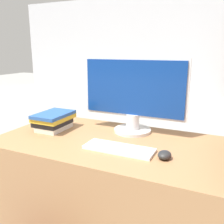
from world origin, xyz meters
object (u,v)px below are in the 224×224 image
keyboard (119,149)px  book_stack (53,120)px  mouse (165,155)px  monitor (133,95)px

keyboard → book_stack: (-0.53, 0.14, 0.05)m
keyboard → mouse: size_ratio=4.52×
book_stack → monitor: bearing=19.4°
mouse → book_stack: 0.79m
monitor → book_stack: size_ratio=2.55×
monitor → mouse: 0.48m
monitor → keyboard: 0.40m
monitor → book_stack: monitor is taller
monitor → book_stack: 0.55m
monitor → keyboard: bearing=-82.9°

